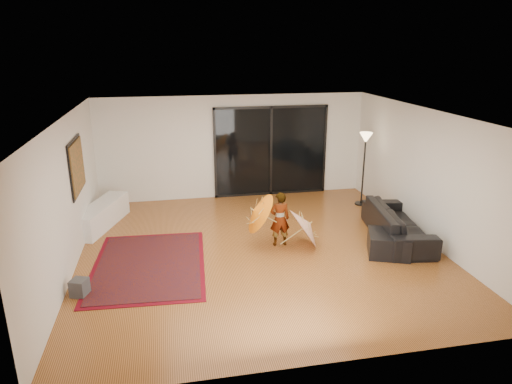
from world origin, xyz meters
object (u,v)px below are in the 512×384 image
object	(u,v)px
media_console	(102,215)
child	(280,219)
sofa	(398,223)
ottoman	(389,244)

from	to	relation	value
media_console	child	size ratio (longest dim) A/B	1.68
sofa	ottoman	distance (m)	0.86
sofa	ottoman	size ratio (longest dim) A/B	3.04
ottoman	child	bearing A→B (deg)	157.19
media_console	sofa	xyz separation A→B (m)	(6.20, -1.92, 0.08)
sofa	child	bearing A→B (deg)	95.10
media_console	sofa	size ratio (longest dim) A/B	0.82
ottoman	child	xyz separation A→B (m)	(-1.99, 0.84, 0.35)
media_console	ottoman	bearing A→B (deg)	-5.17
sofa	ottoman	world-z (taller)	sofa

